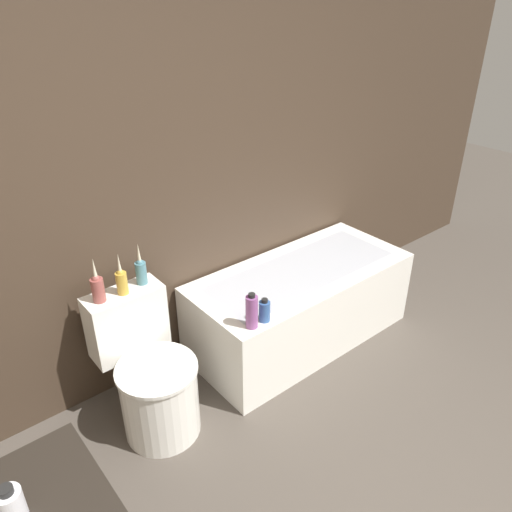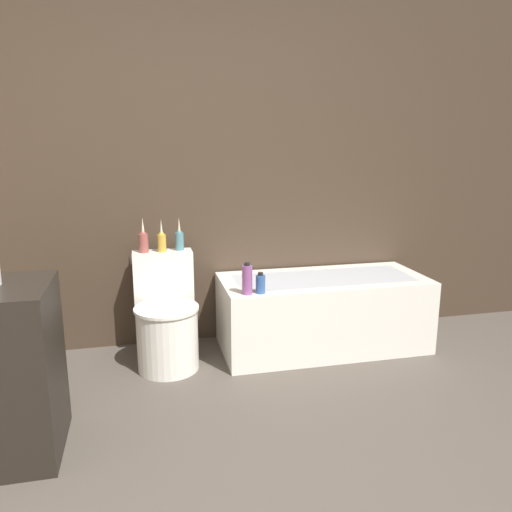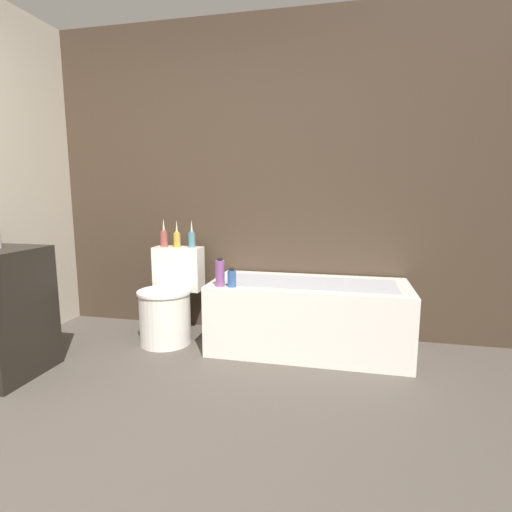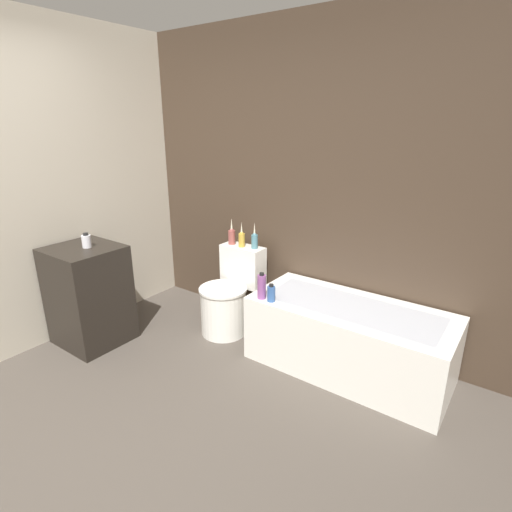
{
  "view_description": "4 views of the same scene",
  "coord_description": "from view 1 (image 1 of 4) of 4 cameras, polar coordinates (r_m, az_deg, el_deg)",
  "views": [
    {
      "loc": [
        -1.2,
        -0.14,
        2.14
      ],
      "look_at": [
        0.21,
        1.58,
        0.91
      ],
      "focal_mm": 35.0,
      "sensor_mm": 36.0,
      "label": 1
    },
    {
      "loc": [
        -0.5,
        -1.46,
        1.49
      ],
      "look_at": [
        0.21,
        1.59,
        0.76
      ],
      "focal_mm": 35.0,
      "sensor_mm": 36.0,
      "label": 2
    },
    {
      "loc": [
        1.01,
        -1.15,
        1.2
      ],
      "look_at": [
        0.38,
        1.63,
        0.74
      ],
      "focal_mm": 28.0,
      "sensor_mm": 36.0,
      "label": 3
    },
    {
      "loc": [
        1.73,
        -0.75,
        1.82
      ],
      "look_at": [
        0.06,
        1.57,
        0.84
      ],
      "focal_mm": 28.0,
      "sensor_mm": 36.0,
      "label": 4
    }
  ],
  "objects": [
    {
      "name": "wall_back_tiled",
      "position": [
        2.73,
        -11.52,
        10.47
      ],
      "size": [
        6.4,
        0.06,
        2.6
      ],
      "color": "#423326",
      "rests_on": "ground_plane"
    },
    {
      "name": "bathtub",
      "position": [
        3.33,
        5.02,
        -5.48
      ],
      "size": [
        1.47,
        0.66,
        0.53
      ],
      "color": "white",
      "rests_on": "ground"
    },
    {
      "name": "toilet",
      "position": [
        2.76,
        -11.93,
        -13.39
      ],
      "size": [
        0.42,
        0.59,
        0.74
      ],
      "color": "white",
      "rests_on": "ground"
    },
    {
      "name": "soap_bottle_glass",
      "position": [
        1.65,
        -26.24,
        -24.1
      ],
      "size": [
        0.07,
        0.07,
        0.12
      ],
      "color": "silver",
      "rests_on": "vanity_counter"
    },
    {
      "name": "vase_gold",
      "position": [
        2.58,
        -17.66,
        -3.4
      ],
      "size": [
        0.06,
        0.06,
        0.24
      ],
      "color": "#994C47",
      "rests_on": "toilet"
    },
    {
      "name": "vase_silver",
      "position": [
        2.61,
        -15.11,
        -2.71
      ],
      "size": [
        0.06,
        0.06,
        0.23
      ],
      "color": "gold",
      "rests_on": "toilet"
    },
    {
      "name": "vase_bronze",
      "position": [
        2.67,
        -13.02,
        -1.6
      ],
      "size": [
        0.06,
        0.06,
        0.23
      ],
      "color": "teal",
      "rests_on": "toilet"
    },
    {
      "name": "shampoo_bottle_tall",
      "position": [
        2.62,
        -0.48,
        -6.37
      ],
      "size": [
        0.07,
        0.07,
        0.21
      ],
      "color": "#8C4C8C",
      "rests_on": "bathtub"
    },
    {
      "name": "shampoo_bottle_short",
      "position": [
        2.69,
        0.98,
        -6.29
      ],
      "size": [
        0.06,
        0.06,
        0.14
      ],
      "color": "#335999",
      "rests_on": "bathtub"
    }
  ]
}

